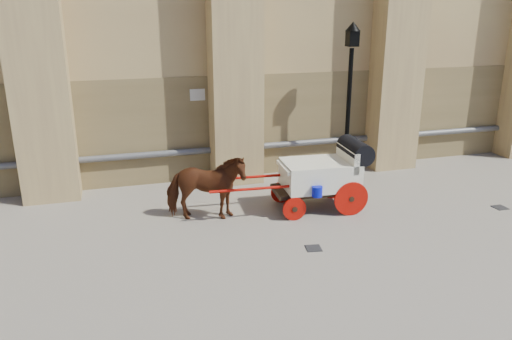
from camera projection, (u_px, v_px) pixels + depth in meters
name	position (u px, v px, depth m)	size (l,w,h in m)	color
ground	(316.00, 225.00, 11.56)	(90.00, 90.00, 0.00)	slate
horse	(206.00, 188.00, 11.63)	(0.86, 1.88, 1.59)	#572A14
carriage	(325.00, 173.00, 12.28)	(4.02, 1.45, 1.73)	black
street_lamp	(349.00, 98.00, 14.07)	(0.42, 0.42, 4.46)	black
drain_grate_near	(313.00, 248.00, 10.42)	(0.32, 0.32, 0.01)	black
drain_grate_far	(500.00, 207.00, 12.57)	(0.32, 0.32, 0.01)	black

